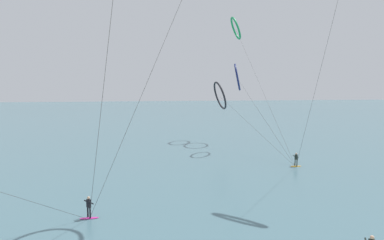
% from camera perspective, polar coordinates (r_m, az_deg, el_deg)
% --- Properties ---
extents(sea_water, '(400.00, 200.00, 0.08)m').
position_cam_1_polar(sea_water, '(110.58, -6.50, 0.69)').
color(sea_water, '#476B75').
rests_on(sea_water, ground).
extents(surfer_magenta, '(1.40, 0.73, 1.70)m').
position_cam_1_polar(surfer_magenta, '(27.35, -16.94, -14.09)').
color(surfer_magenta, '#CC288E').
rests_on(surfer_magenta, ground).
extents(surfer_amber, '(1.40, 0.71, 1.70)m').
position_cam_1_polar(surfer_amber, '(43.78, 17.08, -6.52)').
color(surfer_amber, orange).
rests_on(surfer_amber, ground).
extents(kite_emerald, '(2.49, 26.86, 22.77)m').
position_cam_1_polar(kite_emerald, '(66.28, 7.36, 15.03)').
color(kite_emerald, '#199351').
rests_on(kite_emerald, ground).
extents(kite_navy, '(5.41, 13.59, 13.28)m').
position_cam_1_polar(kite_navy, '(51.98, 7.63, 7.14)').
color(kite_navy, navy).
rests_on(kite_navy, ground).
extents(kite_charcoal, '(6.47, 20.71, 10.68)m').
position_cam_1_polar(kite_charcoal, '(58.20, 4.72, 4.12)').
color(kite_charcoal, black).
rests_on(kite_charcoal, ground).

